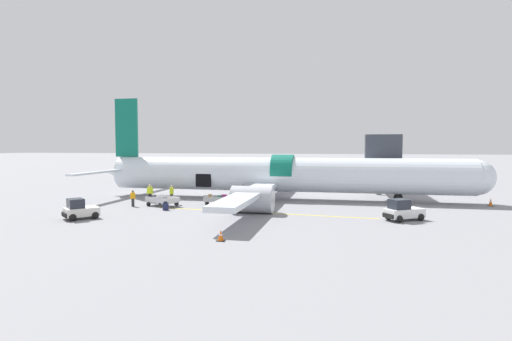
# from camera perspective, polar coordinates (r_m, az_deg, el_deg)

# --- Properties ---
(ground_plane) EXTENTS (500.00, 500.00, 0.00)m
(ground_plane) POSITION_cam_1_polar(r_m,az_deg,el_deg) (37.57, -0.01, -5.20)
(ground_plane) COLOR gray
(apron_marking_line) EXTENTS (19.47, 1.93, 0.01)m
(apron_marking_line) POSITION_cam_1_polar(r_m,az_deg,el_deg) (34.24, 0.58, -6.05)
(apron_marking_line) COLOR yellow
(apron_marking_line) RESTS_ON ground_plane
(jet_bridge_stub) EXTENTS (3.74, 8.90, 6.92)m
(jet_bridge_stub) POSITION_cam_1_polar(r_m,az_deg,el_deg) (47.66, 17.32, 2.70)
(jet_bridge_stub) COLOR #4C4C51
(jet_bridge_stub) RESTS_ON ground_plane
(airplane) EXTENTS (41.64, 36.54, 11.12)m
(airplane) POSITION_cam_1_polar(r_m,az_deg,el_deg) (42.71, 3.21, -0.68)
(airplane) COLOR silver
(airplane) RESTS_ON ground_plane
(baggage_tug_lead) EXTENTS (2.81, 2.90, 1.61)m
(baggage_tug_lead) POSITION_cam_1_polar(r_m,az_deg,el_deg) (34.23, -23.85, -5.20)
(baggage_tug_lead) COLOR silver
(baggage_tug_lead) RESTS_ON ground_plane
(baggage_tug_mid) EXTENTS (3.26, 2.70, 1.66)m
(baggage_tug_mid) POSITION_cam_1_polar(r_m,az_deg,el_deg) (32.66, 20.25, -5.50)
(baggage_tug_mid) COLOR white
(baggage_tug_mid) RESTS_ON ground_plane
(baggage_cart_loading) EXTENTS (4.00, 2.53, 0.90)m
(baggage_cart_loading) POSITION_cam_1_polar(r_m,az_deg,el_deg) (38.84, -13.10, -4.34)
(baggage_cart_loading) COLOR silver
(baggage_cart_loading) RESTS_ON ground_plane
(baggage_cart_queued) EXTENTS (3.44, 2.47, 1.16)m
(baggage_cart_queued) POSITION_cam_1_polar(r_m,az_deg,el_deg) (37.96, -5.53, -4.30)
(baggage_cart_queued) COLOR #999BA0
(baggage_cart_queued) RESTS_ON ground_plane
(ground_crew_loader_a) EXTENTS (0.47, 0.59, 1.69)m
(ground_crew_loader_a) POSITION_cam_1_polar(r_m,az_deg,el_deg) (41.70, -11.96, -3.18)
(ground_crew_loader_a) COLOR #2D2D33
(ground_crew_loader_a) RESTS_ON ground_plane
(ground_crew_loader_b) EXTENTS (0.53, 0.36, 1.54)m
(ground_crew_loader_b) POSITION_cam_1_polar(r_m,az_deg,el_deg) (39.41, -17.18, -3.76)
(ground_crew_loader_b) COLOR #2D2D33
(ground_crew_loader_b) RESTS_ON ground_plane
(ground_crew_driver) EXTENTS (0.63, 0.54, 1.81)m
(ground_crew_driver) POSITION_cam_1_polar(r_m,az_deg,el_deg) (41.89, -14.91, -3.10)
(ground_crew_driver) COLOR black
(ground_crew_driver) RESTS_ON ground_plane
(suitcase_on_tarmac_upright) EXTENTS (0.52, 0.28, 0.79)m
(suitcase_on_tarmac_upright) POSITION_cam_1_polar(r_m,az_deg,el_deg) (36.36, -12.79, -5.03)
(suitcase_on_tarmac_upright) COLOR #1E2347
(suitcase_on_tarmac_upright) RESTS_ON ground_plane
(safety_cone_nose) EXTENTS (0.48, 0.48, 0.76)m
(safety_cone_nose) POSITION_cam_1_polar(r_m,az_deg,el_deg) (43.98, 30.51, -3.94)
(safety_cone_nose) COLOR black
(safety_cone_nose) RESTS_ON ground_plane
(safety_cone_engine_left) EXTENTS (0.50, 0.50, 0.68)m
(safety_cone_engine_left) POSITION_cam_1_polar(r_m,az_deg,el_deg) (24.37, -5.06, -9.25)
(safety_cone_engine_left) COLOR black
(safety_cone_engine_left) RESTS_ON ground_plane
(safety_cone_wingtip) EXTENTS (0.52, 0.52, 0.57)m
(safety_cone_wingtip) POSITION_cam_1_polar(r_m,az_deg,el_deg) (34.54, 1.42, -5.53)
(safety_cone_wingtip) COLOR black
(safety_cone_wingtip) RESTS_ON ground_plane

